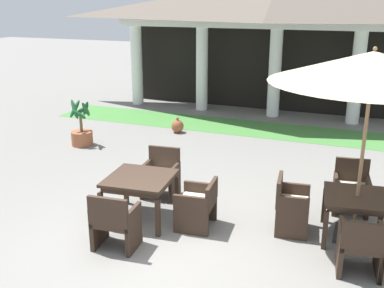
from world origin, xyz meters
TOP-DOWN VIEW (x-y plane):
  - ground_plane at (0.00, 0.00)m, footprint 60.00×60.00m
  - background_pavilion at (-0.00, 8.63)m, footprint 10.73×2.75m
  - lawn_strip at (0.00, 6.87)m, footprint 12.53×1.69m
  - patio_table_near_foreground at (-0.58, 0.75)m, footprint 1.12×1.12m
  - patio_chair_near_foreground_north at (-0.67, 1.74)m, footprint 0.67×0.60m
  - patio_chair_near_foreground_east at (0.40, 0.84)m, footprint 0.62×0.68m
  - patio_chair_near_foreground_south at (-0.49, -0.24)m, footprint 0.67×0.55m
  - patio_table_mid_left at (2.76, 1.36)m, footprint 1.05×1.05m
  - patio_umbrella_mid_left at (2.76, 1.36)m, footprint 2.86×2.86m
  - patio_chair_mid_left_north at (2.65, 2.32)m, footprint 0.64×0.59m
  - patio_chair_mid_left_south at (2.87, 0.40)m, footprint 0.63×0.62m
  - patio_chair_mid_left_west at (1.80, 1.24)m, footprint 0.57×0.66m
  - potted_palm_left_edge at (-3.84, 3.80)m, footprint 0.54×0.54m
  - terracotta_urn at (-2.04, 5.71)m, footprint 0.33×0.33m

SIDE VIEW (x-z plane):
  - ground_plane at x=0.00m, z-range 0.00..0.00m
  - lawn_strip at x=0.00m, z-range 0.00..0.01m
  - terracotta_urn at x=-2.04m, z-range -0.04..0.40m
  - potted_palm_left_edge at x=-3.84m, z-range -0.26..0.93m
  - patio_chair_near_foreground_east at x=0.40m, z-range 0.00..0.78m
  - patio_chair_near_foreground_north at x=-0.67m, z-range -0.04..0.85m
  - patio_chair_mid_left_north at x=2.65m, z-range -0.04..0.86m
  - patio_chair_mid_left_south at x=2.87m, z-range -0.01..0.84m
  - patio_chair_near_foreground_south at x=-0.49m, z-range -0.02..0.87m
  - patio_chair_mid_left_west at x=1.80m, z-range -0.02..0.88m
  - patio_table_mid_left at x=2.76m, z-range 0.26..0.97m
  - patio_table_near_foreground at x=-0.58m, z-range 0.28..1.03m
  - patio_umbrella_mid_left at x=2.76m, z-range 1.16..4.07m
  - background_pavilion at x=0.00m, z-range 1.11..5.23m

